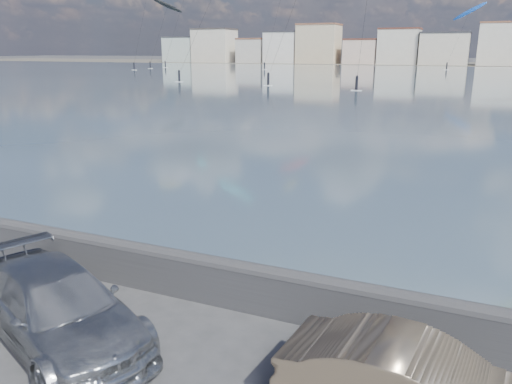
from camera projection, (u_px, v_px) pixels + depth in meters
ground at (112, 365)px, 8.69m from camera, size 700.00×700.00×0.00m
bay_water at (444, 80)px, 89.43m from camera, size 500.00×177.00×0.00m
far_shore_strip at (463, 64)px, 185.17m from camera, size 500.00×60.00×0.00m
seawall at (191, 273)px, 10.91m from camera, size 400.00×0.36×1.08m
far_buildings at (467, 47)px, 170.66m from camera, size 240.79×13.26×14.60m
car_silver at (58, 307)px, 9.22m from camera, size 5.19×3.69×1.40m
kitesurfer_6 at (469, 12)px, 139.71m from camera, size 9.41×18.00×18.60m
kitesurfer_14 at (167, 6)px, 142.44m from camera, size 7.46×11.52×19.44m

